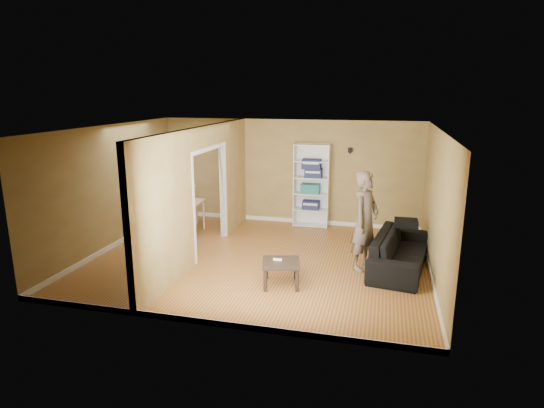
{
  "coord_description": "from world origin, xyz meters",
  "views": [
    {
      "loc": [
        2.31,
        -8.25,
        3.27
      ],
      "look_at": [
        0.2,
        0.2,
        1.1
      ],
      "focal_mm": 30.0,
      "sensor_mm": 36.0,
      "label": 1
    }
  ],
  "objects_px": {
    "sofa": "(401,246)",
    "chair_far": "(190,204)",
    "person": "(366,213)",
    "chair_near": "(165,219)",
    "chair_left": "(150,211)",
    "bookshelf": "(312,185)",
    "coffee_table": "(281,265)",
    "dining_table": "(176,204)"
  },
  "relations": [
    {
      "from": "person",
      "to": "coffee_table",
      "type": "relative_size",
      "value": 3.44
    },
    {
      "from": "person",
      "to": "bookshelf",
      "type": "height_order",
      "value": "person"
    },
    {
      "from": "bookshelf",
      "to": "chair_far",
      "type": "xyz_separation_m",
      "value": [
        -2.98,
        -0.66,
        -0.49
      ]
    },
    {
      "from": "person",
      "to": "coffee_table",
      "type": "bearing_deg",
      "value": 154.02
    },
    {
      "from": "sofa",
      "to": "coffee_table",
      "type": "relative_size",
      "value": 3.59
    },
    {
      "from": "sofa",
      "to": "chair_far",
      "type": "relative_size",
      "value": 2.17
    },
    {
      "from": "person",
      "to": "chair_left",
      "type": "xyz_separation_m",
      "value": [
        -5.14,
        1.31,
        -0.65
      ]
    },
    {
      "from": "bookshelf",
      "to": "dining_table",
      "type": "bearing_deg",
      "value": -156.07
    },
    {
      "from": "chair_left",
      "to": "coffee_table",
      "type": "bearing_deg",
      "value": 34.65
    },
    {
      "from": "person",
      "to": "chair_far",
      "type": "relative_size",
      "value": 2.08
    },
    {
      "from": "sofa",
      "to": "chair_near",
      "type": "xyz_separation_m",
      "value": [
        -5.08,
        0.44,
        0.06
      ]
    },
    {
      "from": "chair_near",
      "to": "chair_far",
      "type": "height_order",
      "value": "chair_far"
    },
    {
      "from": "sofa",
      "to": "chair_near",
      "type": "bearing_deg",
      "value": 93.95
    },
    {
      "from": "bookshelf",
      "to": "chair_near",
      "type": "height_order",
      "value": "bookshelf"
    },
    {
      "from": "sofa",
      "to": "person",
      "type": "height_order",
      "value": "person"
    },
    {
      "from": "sofa",
      "to": "coffee_table",
      "type": "height_order",
      "value": "sofa"
    },
    {
      "from": "bookshelf",
      "to": "coffee_table",
      "type": "height_order",
      "value": "bookshelf"
    },
    {
      "from": "chair_far",
      "to": "person",
      "type": "bearing_deg",
      "value": 136.74
    },
    {
      "from": "sofa",
      "to": "chair_left",
      "type": "relative_size",
      "value": 2.55
    },
    {
      "from": "chair_near",
      "to": "coffee_table",
      "type": "bearing_deg",
      "value": -37.81
    },
    {
      "from": "sofa",
      "to": "chair_far",
      "type": "height_order",
      "value": "chair_far"
    },
    {
      "from": "sofa",
      "to": "coffee_table",
      "type": "bearing_deg",
      "value": 132.37
    },
    {
      "from": "coffee_table",
      "to": "chair_far",
      "type": "height_order",
      "value": "chair_far"
    },
    {
      "from": "sofa",
      "to": "chair_far",
      "type": "bearing_deg",
      "value": 79.93
    },
    {
      "from": "dining_table",
      "to": "chair_left",
      "type": "xyz_separation_m",
      "value": [
        -0.72,
        0.04,
        -0.23
      ]
    },
    {
      "from": "sofa",
      "to": "chair_near",
      "type": "height_order",
      "value": "chair_near"
    },
    {
      "from": "chair_near",
      "to": "chair_far",
      "type": "bearing_deg",
      "value": 81.61
    },
    {
      "from": "person",
      "to": "chair_near",
      "type": "relative_size",
      "value": 2.19
    },
    {
      "from": "sofa",
      "to": "bookshelf",
      "type": "bearing_deg",
      "value": 49.91
    },
    {
      "from": "dining_table",
      "to": "bookshelf",
      "type": "bearing_deg",
      "value": 23.93
    },
    {
      "from": "chair_far",
      "to": "chair_left",
      "type": "bearing_deg",
      "value": 21.2
    },
    {
      "from": "dining_table",
      "to": "chair_near",
      "type": "height_order",
      "value": "chair_near"
    },
    {
      "from": "dining_table",
      "to": "chair_left",
      "type": "relative_size",
      "value": 1.35
    },
    {
      "from": "chair_far",
      "to": "chair_near",
      "type": "bearing_deg",
      "value": 70.23
    },
    {
      "from": "person",
      "to": "bookshelf",
      "type": "xyz_separation_m",
      "value": [
        -1.41,
        2.61,
        -0.08
      ]
    },
    {
      "from": "chair_near",
      "to": "bookshelf",
      "type": "bearing_deg",
      "value": 25.37
    },
    {
      "from": "coffee_table",
      "to": "chair_left",
      "type": "bearing_deg",
      "value": 147.5
    },
    {
      "from": "person",
      "to": "dining_table",
      "type": "height_order",
      "value": "person"
    },
    {
      "from": "dining_table",
      "to": "chair_far",
      "type": "relative_size",
      "value": 1.15
    },
    {
      "from": "chair_near",
      "to": "chair_far",
      "type": "relative_size",
      "value": 0.95
    },
    {
      "from": "bookshelf",
      "to": "person",
      "type": "bearing_deg",
      "value": -61.6
    },
    {
      "from": "coffee_table",
      "to": "chair_far",
      "type": "distance_m",
      "value": 4.33
    }
  ]
}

